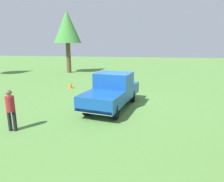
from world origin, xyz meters
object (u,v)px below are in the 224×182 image
object	(u,v)px
pickup_truck	(113,90)
traffic_cone	(70,85)
person_bystander	(11,108)
tree_side	(67,28)

from	to	relation	value
pickup_truck	traffic_cone	distance (m)	5.62
pickup_truck	person_bystander	xyz separation A→B (m)	(-3.65, 3.36, -0.03)
person_bystander	traffic_cone	bearing A→B (deg)	-3.02
traffic_cone	tree_side	bearing A→B (deg)	21.83
person_bystander	tree_side	size ratio (longest dim) A/B	0.24
person_bystander	tree_side	bearing A→B (deg)	6.39
pickup_truck	traffic_cone	xyz separation A→B (m)	(3.98, 3.91, -0.68)
tree_side	traffic_cone	distance (m)	9.89
tree_side	traffic_cone	world-z (taller)	tree_side
tree_side	traffic_cone	bearing A→B (deg)	-158.17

